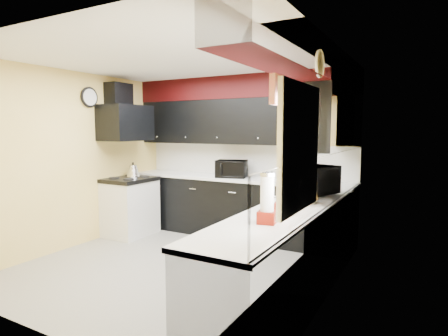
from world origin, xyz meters
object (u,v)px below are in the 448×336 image
microwave (311,180)px  utensil_crock (284,175)px  toaster_oven (231,169)px  kettle (133,171)px  knife_block (295,173)px

microwave → utensil_crock: 1.20m
toaster_oven → kettle: (-1.52, -0.54, -0.06)m
microwave → knife_block: (-0.49, 0.90, -0.04)m
toaster_oven → microwave: (1.51, -0.88, 0.03)m
microwave → utensil_crock: size_ratio=3.92×
utensil_crock → knife_block: size_ratio=0.62×
utensil_crock → microwave: bearing=-55.1°
toaster_oven → utensil_crock: toaster_oven is taller
knife_block → microwave: bearing=-68.7°
microwave → toaster_oven: bearing=81.0°
toaster_oven → utensil_crock: size_ratio=3.04×
knife_block → kettle: size_ratio=1.18×
toaster_oven → utensil_crock: (0.82, 0.10, -0.06)m
kettle → knife_block: bearing=12.4°
toaster_oven → knife_block: size_ratio=1.89×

